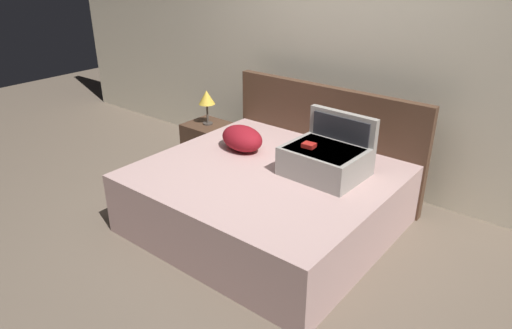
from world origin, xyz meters
TOP-DOWN VIEW (x-y plane):
  - ground_plane at (0.00, 0.00)m, footprint 12.00×12.00m
  - back_wall at (0.00, 1.65)m, footprint 8.00×0.10m
  - bed at (0.00, 0.40)m, footprint 1.86×1.69m
  - headboard at (0.00, 1.29)m, footprint 1.90×0.08m
  - hard_case_large at (0.39, 0.64)m, footprint 0.59×0.52m
  - pillow_near_headboard at (-0.42, 0.61)m, footprint 0.45×0.35m
  - nightstand at (-1.21, 1.00)m, footprint 0.44×0.40m
  - table_lamp at (-1.21, 1.00)m, footprint 0.17×0.17m

SIDE VIEW (x-z plane):
  - ground_plane at x=0.00m, z-range 0.00..0.00m
  - nightstand at x=-1.21m, z-range 0.00..0.45m
  - bed at x=0.00m, z-range 0.00..0.50m
  - headboard at x=0.00m, z-range 0.00..0.98m
  - pillow_near_headboard at x=-0.42m, z-range 0.50..0.71m
  - hard_case_large at x=0.39m, z-range 0.42..0.86m
  - table_lamp at x=-1.21m, z-range 0.54..0.89m
  - back_wall at x=0.00m, z-range 0.00..2.60m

